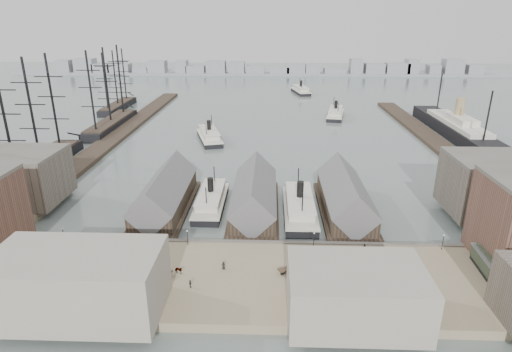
{
  "coord_description": "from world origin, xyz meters",
  "views": [
    {
      "loc": [
        4.57,
        -96.49,
        53.19
      ],
      "look_at": [
        0.0,
        30.0,
        6.0
      ],
      "focal_mm": 30.0,
      "sensor_mm": 36.0,
      "label": 1
    }
  ],
  "objects_px": {
    "tram": "(485,262)",
    "horse_cart_left": "(90,256)",
    "ocean_steamer": "(457,128)",
    "horse_cart_right": "(293,273)",
    "ferry_docked_west": "(211,200)",
    "horse_cart_center": "(175,271)"
  },
  "relations": [
    {
      "from": "tram",
      "to": "horse_cart_left",
      "type": "relative_size",
      "value": 2.31
    },
    {
      "from": "ocean_steamer",
      "to": "horse_cart_left",
      "type": "height_order",
      "value": "ocean_steamer"
    },
    {
      "from": "tram",
      "to": "horse_cart_right",
      "type": "bearing_deg",
      "value": -170.99
    },
    {
      "from": "ocean_steamer",
      "to": "tram",
      "type": "bearing_deg",
      "value": -109.16
    },
    {
      "from": "ocean_steamer",
      "to": "horse_cart_left",
      "type": "xyz_separation_m",
      "value": [
        -127.69,
        -117.62,
        -1.08
      ]
    },
    {
      "from": "ocean_steamer",
      "to": "horse_cart_left",
      "type": "bearing_deg",
      "value": -137.35
    },
    {
      "from": "tram",
      "to": "horse_cart_right",
      "type": "height_order",
      "value": "tram"
    },
    {
      "from": "ferry_docked_west",
      "to": "horse_cart_center",
      "type": "xyz_separation_m",
      "value": [
        -2.46,
        -38.9,
        0.55
      ]
    },
    {
      "from": "horse_cart_right",
      "to": "ferry_docked_west",
      "type": "bearing_deg",
      "value": 0.91
    },
    {
      "from": "ferry_docked_west",
      "to": "horse_cart_center",
      "type": "relative_size",
      "value": 5.45
    },
    {
      "from": "horse_cart_left",
      "to": "horse_cart_right",
      "type": "distance_m",
      "value": 45.49
    },
    {
      "from": "ocean_steamer",
      "to": "horse_cart_right",
      "type": "relative_size",
      "value": 18.88
    },
    {
      "from": "tram",
      "to": "horse_cart_center",
      "type": "height_order",
      "value": "tram"
    },
    {
      "from": "ferry_docked_west",
      "to": "horse_cart_left",
      "type": "height_order",
      "value": "ferry_docked_west"
    },
    {
      "from": "horse_cart_center",
      "to": "horse_cart_right",
      "type": "relative_size",
      "value": 1.03
    },
    {
      "from": "horse_cart_right",
      "to": "tram",
      "type": "bearing_deg",
      "value": -113.58
    },
    {
      "from": "ferry_docked_west",
      "to": "tram",
      "type": "bearing_deg",
      "value": -28.58
    },
    {
      "from": "horse_cart_center",
      "to": "ocean_steamer",
      "type": "bearing_deg",
      "value": -21.68
    },
    {
      "from": "horse_cart_center",
      "to": "tram",
      "type": "bearing_deg",
      "value": -66.89
    },
    {
      "from": "ferry_docked_west",
      "to": "horse_cart_right",
      "type": "bearing_deg",
      "value": -59.89
    },
    {
      "from": "horse_cart_center",
      "to": "horse_cart_left",
      "type": "bearing_deg",
      "value": 95.58
    },
    {
      "from": "ferry_docked_west",
      "to": "horse_cart_left",
      "type": "relative_size",
      "value": 5.93
    }
  ]
}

